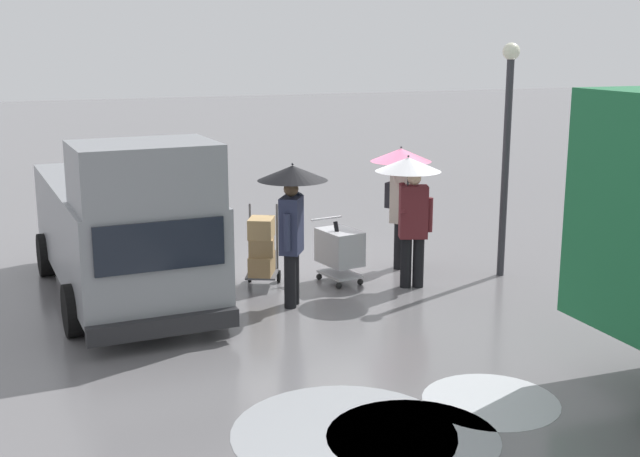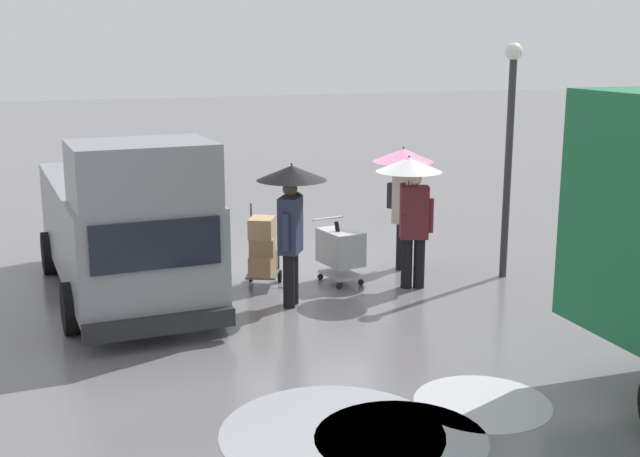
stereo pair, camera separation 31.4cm
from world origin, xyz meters
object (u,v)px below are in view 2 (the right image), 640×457
object	(u,v)px
shopping_cart_vendor	(341,249)
street_lamp	(510,136)
hand_dolly_boxes	(262,248)
cargo_van_parked_right	(124,223)
pedestrian_black_side	(404,180)
pedestrian_white_side	(291,201)
pedestrian_pink_side	(411,192)

from	to	relation	value
shopping_cart_vendor	street_lamp	bearing A→B (deg)	167.26
shopping_cart_vendor	hand_dolly_boxes	bearing A→B (deg)	-9.76
hand_dolly_boxes	street_lamp	xyz separation A→B (m)	(-3.97, 0.83, 1.73)
shopping_cart_vendor	cargo_van_parked_right	bearing A→B (deg)	-6.72
cargo_van_parked_right	hand_dolly_boxes	world-z (taller)	cargo_van_parked_right
pedestrian_black_side	hand_dolly_boxes	bearing A→B (deg)	4.43
cargo_van_parked_right	pedestrian_white_side	world-z (taller)	cargo_van_parked_right
cargo_van_parked_right	hand_dolly_boxes	bearing A→B (deg)	175.11
cargo_van_parked_right	pedestrian_pink_side	distance (m)	4.46
cargo_van_parked_right	pedestrian_white_side	distance (m)	2.61
pedestrian_pink_side	pedestrian_black_side	distance (m)	1.13
pedestrian_pink_side	shopping_cart_vendor	bearing A→B (deg)	-34.48
shopping_cart_vendor	pedestrian_white_side	size ratio (longest dim) A/B	0.49
shopping_cart_vendor	pedestrian_white_side	world-z (taller)	pedestrian_white_side
pedestrian_black_side	pedestrian_white_side	size ratio (longest dim) A/B	1.00
hand_dolly_boxes	cargo_van_parked_right	bearing A→B (deg)	-4.89
hand_dolly_boxes	street_lamp	bearing A→B (deg)	168.20
cargo_van_parked_right	street_lamp	distance (m)	6.29
hand_dolly_boxes	pedestrian_white_side	bearing A→B (deg)	98.36
hand_dolly_boxes	pedestrian_white_side	xyz separation A→B (m)	(-0.15, 1.03, 0.95)
pedestrian_pink_side	street_lamp	xyz separation A→B (m)	(-1.77, -0.03, 0.80)
shopping_cart_vendor	pedestrian_black_side	bearing A→B (deg)	-162.46
hand_dolly_boxes	pedestrian_black_side	world-z (taller)	pedestrian_black_side
shopping_cart_vendor	pedestrian_pink_side	world-z (taller)	pedestrian_pink_side
pedestrian_black_side	pedestrian_white_side	world-z (taller)	same
pedestrian_pink_side	street_lamp	distance (m)	1.94
shopping_cart_vendor	pedestrian_white_side	distance (m)	1.71
pedestrian_white_side	street_lamp	world-z (taller)	street_lamp
shopping_cart_vendor	pedestrian_pink_side	distance (m)	1.51
pedestrian_black_side	shopping_cart_vendor	bearing A→B (deg)	17.54
cargo_van_parked_right	street_lamp	bearing A→B (deg)	170.58
cargo_van_parked_right	shopping_cart_vendor	bearing A→B (deg)	173.28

